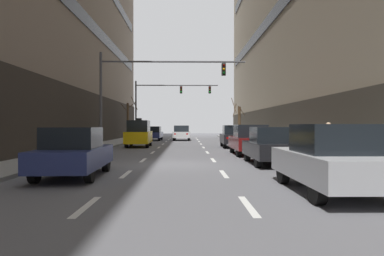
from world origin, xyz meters
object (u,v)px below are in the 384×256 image
at_px(car_driving_0, 182,133).
at_px(car_parked_2, 250,140).
at_px(street_tree_0, 128,120).
at_px(car_parked_1, 271,146).
at_px(car_parked_0, 332,159).
at_px(traffic_signal_0, 146,82).
at_px(car_driving_1, 74,153).
at_px(car_driving_2, 154,133).
at_px(pedestrian_1, 266,133).
at_px(car_parked_3, 234,136).
at_px(pedestrian_0, 328,138).
at_px(taxi_driving_3, 139,134).
at_px(traffic_signal_1, 164,97).
at_px(street_tree_1, 239,122).

distance_m(car_driving_0, car_parked_2, 20.22).
bearing_deg(street_tree_0, car_parked_1, -67.90).
xyz_separation_m(car_parked_0, traffic_signal_0, (-6.42, 16.06, 3.81)).
relative_size(car_driving_1, car_parked_2, 0.96).
height_order(car_driving_2, car_parked_2, car_parked_2).
xyz_separation_m(car_parked_2, pedestrian_1, (2.99, 9.48, 0.19)).
xyz_separation_m(car_parked_0, street_tree_0, (-10.10, 31.48, 1.45)).
xyz_separation_m(car_driving_2, pedestrian_1, (10.26, -10.42, 0.27)).
distance_m(car_parked_1, car_parked_3, 12.09).
distance_m(car_parked_3, pedestrian_1, 3.93).
bearing_deg(street_tree_0, traffic_signal_0, -76.60).
relative_size(car_parked_1, pedestrian_0, 2.57).
relative_size(car_parked_3, traffic_signal_0, 0.45).
distance_m(car_driving_0, street_tree_0, 6.12).
distance_m(car_driving_2, taxi_driving_3, 12.29).
bearing_deg(car_driving_2, car_parked_2, -69.91).
height_order(traffic_signal_1, street_tree_0, traffic_signal_1).
distance_m(pedestrian_0, pedestrian_1, 14.06).
bearing_deg(car_parked_2, pedestrian_0, -59.19).
relative_size(car_parked_3, street_tree_0, 0.97).
bearing_deg(traffic_signal_0, taxi_driving_3, 105.23).
height_order(car_parked_1, street_tree_0, street_tree_0).
relative_size(traffic_signal_0, street_tree_1, 2.22).
relative_size(traffic_signal_0, pedestrian_0, 5.95).
bearing_deg(taxi_driving_3, car_parked_0, -69.28).
xyz_separation_m(taxi_driving_3, traffic_signal_1, (1.14, 14.00, 3.91)).
bearing_deg(traffic_signal_1, street_tree_0, -154.09).
distance_m(car_driving_1, car_parked_3, 17.42).
relative_size(pedestrian_0, pedestrian_1, 1.07).
relative_size(car_parked_3, pedestrian_0, 2.70).
distance_m(car_driving_1, pedestrian_0, 10.92).
xyz_separation_m(car_driving_1, car_driving_2, (0.02, 28.77, -0.03)).
distance_m(car_driving_2, car_parked_0, 32.48).
xyz_separation_m(taxi_driving_3, car_parked_0, (7.33, -19.38, -0.18)).
xyz_separation_m(car_driving_2, car_parked_0, (7.28, -31.66, 0.08)).
relative_size(car_driving_2, car_parked_0, 0.91).
height_order(car_parked_1, traffic_signal_0, traffic_signal_0).
bearing_deg(car_parked_2, traffic_signal_1, 105.99).
distance_m(car_parked_0, pedestrian_1, 21.45).
height_order(car_parked_2, traffic_signal_0, traffic_signal_0).
bearing_deg(car_parked_0, car_parked_3, 90.00).
height_order(car_driving_0, car_driving_2, car_driving_0).
bearing_deg(pedestrian_0, car_parked_1, -168.04).
bearing_deg(street_tree_1, traffic_signal_0, -120.89).
relative_size(car_driving_2, traffic_signal_0, 0.42).
height_order(car_parked_0, car_parked_3, car_parked_0).
distance_m(car_parked_3, street_tree_0, 16.36).
bearing_deg(pedestrian_0, car_driving_0, 105.79).
xyz_separation_m(pedestrian_0, pedestrian_1, (0.25, 14.06, -0.08)).
height_order(car_parked_3, pedestrian_0, pedestrian_0).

